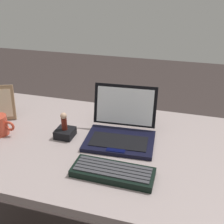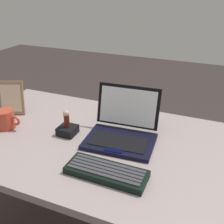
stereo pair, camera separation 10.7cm
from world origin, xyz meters
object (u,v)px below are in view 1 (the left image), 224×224
laptop_front (121,130)px  photo_frame (1,103)px  figurine (64,121)px  figurine_stand (65,133)px  external_keyboard (113,172)px

laptop_front → photo_frame: (-0.62, 0.02, 0.04)m
photo_frame → figurine: 0.38m
laptop_front → figurine_stand: bearing=-167.6°
photo_frame → figurine: size_ratio=2.13×
figurine → laptop_front: bearing=12.4°
laptop_front → photo_frame: laptop_front is taller
figurine_stand → figurine: 0.06m
photo_frame → figurine_stand: photo_frame is taller
laptop_front → photo_frame: size_ratio=1.76×
photo_frame → external_keyboard: bearing=-22.5°
photo_frame → figurine: photo_frame is taller
laptop_front → external_keyboard: size_ratio=1.03×
figurine_stand → figurine: figurine is taller
external_keyboard → figurine_stand: figurine_stand is taller
laptop_front → external_keyboard: 0.25m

